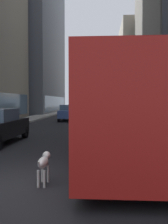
{
  "coord_description": "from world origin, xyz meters",
  "views": [
    {
      "loc": [
        2.1,
        -5.76,
        1.97
      ],
      "look_at": [
        1.12,
        8.27,
        1.4
      ],
      "focal_mm": 42.74,
      "sensor_mm": 36.0,
      "label": 1
    }
  ],
  "objects_px": {
    "car_white_van": "(108,111)",
    "transit_bus": "(121,106)",
    "dalmatian_dog": "(44,163)",
    "box_truck": "(111,105)",
    "car_blue_hatchback": "(70,113)",
    "car_yellow_taxi": "(83,108)",
    "car_red_coupe": "(107,108)"
  },
  "relations": [
    {
      "from": "car_white_van",
      "to": "dalmatian_dog",
      "type": "distance_m",
      "value": 26.18
    },
    {
      "from": "car_red_coupe",
      "to": "car_white_van",
      "type": "bearing_deg",
      "value": -90.0
    },
    {
      "from": "transit_bus",
      "to": "car_yellow_taxi",
      "type": "bearing_deg",
      "value": 96.6
    },
    {
      "from": "car_white_van",
      "to": "car_red_coupe",
      "type": "bearing_deg",
      "value": 90.0
    },
    {
      "from": "car_blue_hatchback",
      "to": "car_red_coupe",
      "type": "relative_size",
      "value": 0.95
    },
    {
      "from": "transit_bus",
      "to": "car_blue_hatchback",
      "type": "xyz_separation_m",
      "value": [
        -4.0,
        16.59,
        -0.95
      ]
    },
    {
      "from": "transit_bus",
      "to": "car_red_coupe",
      "type": "xyz_separation_m",
      "value": [
        0.0,
        32.58,
        -0.95
      ]
    },
    {
      "from": "box_truck",
      "to": "dalmatian_dog",
      "type": "bearing_deg",
      "value": -98.02
    },
    {
      "from": "car_white_van",
      "to": "box_truck",
      "type": "bearing_deg",
      "value": -90.0
    },
    {
      "from": "box_truck",
      "to": "car_white_van",
      "type": "bearing_deg",
      "value": 90.0
    },
    {
      "from": "car_white_van",
      "to": "car_yellow_taxi",
      "type": "relative_size",
      "value": 0.85
    },
    {
      "from": "car_white_van",
      "to": "transit_bus",
      "type": "bearing_deg",
      "value": -90.0
    },
    {
      "from": "transit_bus",
      "to": "car_red_coupe",
      "type": "bearing_deg",
      "value": 90.0
    },
    {
      "from": "box_truck",
      "to": "car_blue_hatchback",
      "type": "bearing_deg",
      "value": 124.68
    },
    {
      "from": "transit_bus",
      "to": "car_yellow_taxi",
      "type": "height_order",
      "value": "transit_bus"
    },
    {
      "from": "car_red_coupe",
      "to": "transit_bus",
      "type": "bearing_deg",
      "value": -90.0
    },
    {
      "from": "transit_bus",
      "to": "car_yellow_taxi",
      "type": "xyz_separation_m",
      "value": [
        -4.0,
        34.57,
        -0.95
      ]
    },
    {
      "from": "car_blue_hatchback",
      "to": "dalmatian_dog",
      "type": "relative_size",
      "value": 4.34
    },
    {
      "from": "car_yellow_taxi",
      "to": "box_truck",
      "type": "height_order",
      "value": "box_truck"
    },
    {
      "from": "transit_bus",
      "to": "dalmatian_dog",
      "type": "relative_size",
      "value": 11.98
    },
    {
      "from": "car_blue_hatchback",
      "to": "car_yellow_taxi",
      "type": "bearing_deg",
      "value": 90.0
    },
    {
      "from": "car_white_van",
      "to": "box_truck",
      "type": "relative_size",
      "value": 0.52
    },
    {
      "from": "transit_bus",
      "to": "car_yellow_taxi",
      "type": "relative_size",
      "value": 2.5
    },
    {
      "from": "car_white_van",
      "to": "dalmatian_dog",
      "type": "xyz_separation_m",
      "value": [
        -2.09,
        -26.1,
        -0.31
      ]
    },
    {
      "from": "transit_bus",
      "to": "dalmatian_dog",
      "type": "bearing_deg",
      "value": -117.41
    },
    {
      "from": "car_yellow_taxi",
      "to": "car_red_coupe",
      "type": "relative_size",
      "value": 1.05
    },
    {
      "from": "transit_bus",
      "to": "box_truck",
      "type": "relative_size",
      "value": 1.54
    },
    {
      "from": "car_blue_hatchback",
      "to": "box_truck",
      "type": "height_order",
      "value": "box_truck"
    },
    {
      "from": "car_red_coupe",
      "to": "dalmatian_dog",
      "type": "height_order",
      "value": "car_red_coupe"
    },
    {
      "from": "car_blue_hatchback",
      "to": "car_yellow_taxi",
      "type": "relative_size",
      "value": 0.91
    },
    {
      "from": "car_blue_hatchback",
      "to": "car_white_van",
      "type": "relative_size",
      "value": 1.07
    },
    {
      "from": "car_white_van",
      "to": "dalmatian_dog",
      "type": "bearing_deg",
      "value": -94.58
    }
  ]
}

